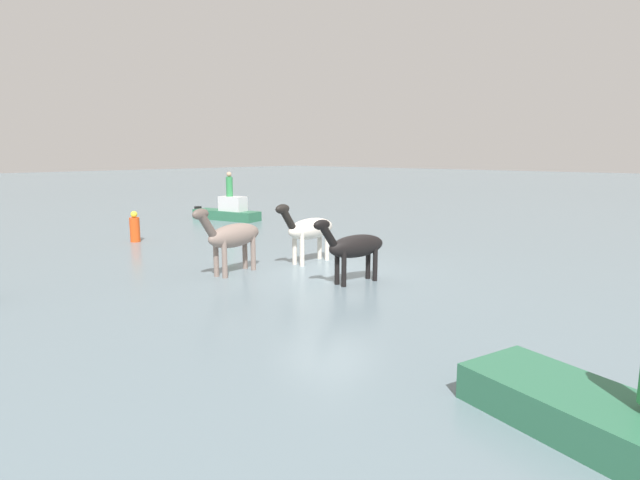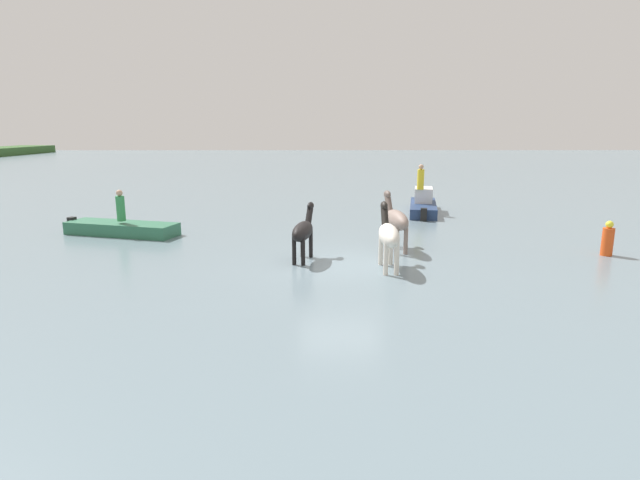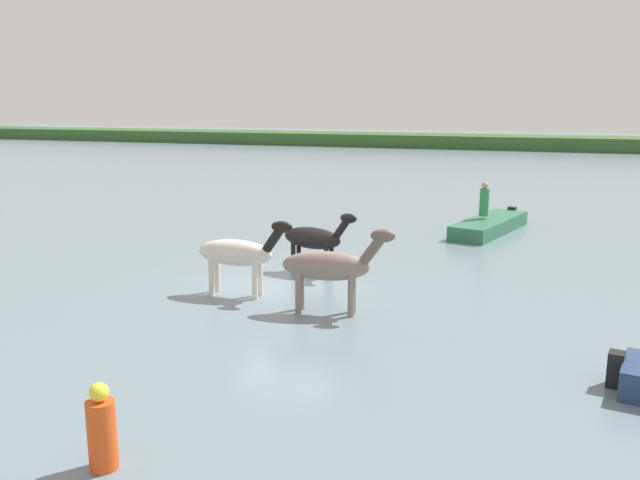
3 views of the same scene
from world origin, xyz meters
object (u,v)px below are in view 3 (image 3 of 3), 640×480
(horse_lead, at_px, (315,239))
(boat_tender_starboard, at_px, (490,227))
(horse_pinto_flank, at_px, (238,253))
(person_spotter_bow, at_px, (484,200))
(horse_dun_straggler, at_px, (330,266))
(buoy_channel_marker, at_px, (102,430))

(horse_lead, distance_m, boat_tender_starboard, 8.23)
(horse_pinto_flank, height_order, person_spotter_bow, horse_pinto_flank)
(person_spotter_bow, bearing_deg, horse_dun_straggler, -103.10)
(horse_lead, height_order, horse_dun_straggler, horse_dun_straggler)
(buoy_channel_marker, bearing_deg, horse_lead, 93.42)
(horse_pinto_flank, height_order, horse_lead, horse_pinto_flank)
(boat_tender_starboard, bearing_deg, buoy_channel_marker, 4.82)
(horse_dun_straggler, relative_size, person_spotter_bow, 2.05)
(horse_dun_straggler, xyz_separation_m, person_spotter_bow, (2.35, 10.11, 0.09))
(horse_dun_straggler, relative_size, buoy_channel_marker, 2.14)
(buoy_channel_marker, bearing_deg, horse_pinto_flank, 102.37)
(horse_pinto_flank, xyz_separation_m, buoy_channel_marker, (1.60, -7.32, -0.51))
(horse_pinto_flank, xyz_separation_m, boat_tender_starboard, (4.99, 9.66, -0.85))
(horse_pinto_flank, bearing_deg, horse_dun_straggler, -13.88)
(boat_tender_starboard, xyz_separation_m, person_spotter_bow, (-0.22, -0.13, 0.96))
(horse_pinto_flank, bearing_deg, horse_lead, 67.34)
(horse_pinto_flank, relative_size, horse_lead, 1.08)
(horse_lead, bearing_deg, horse_dun_straggler, -53.14)
(person_spotter_bow, relative_size, buoy_channel_marker, 1.04)
(person_spotter_bow, bearing_deg, horse_pinto_flank, -116.58)
(buoy_channel_marker, bearing_deg, boat_tender_starboard, 78.73)
(person_spotter_bow, bearing_deg, buoy_channel_marker, -100.64)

